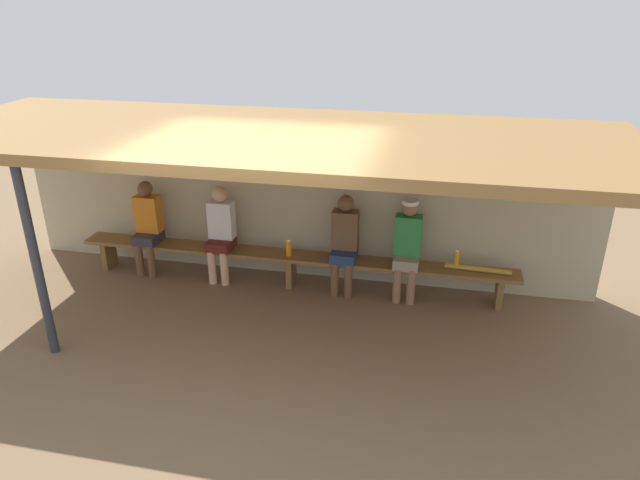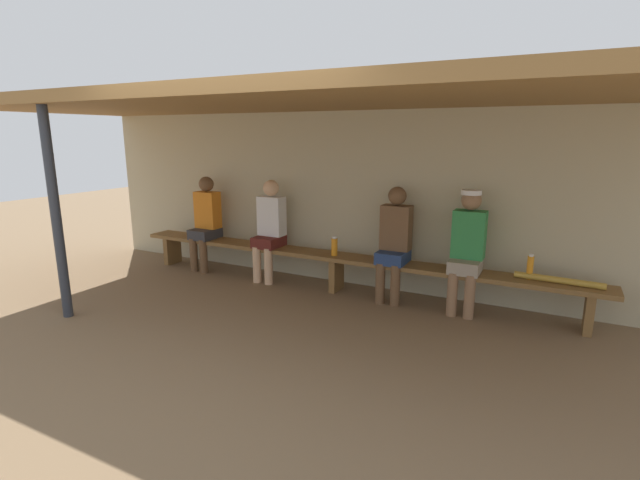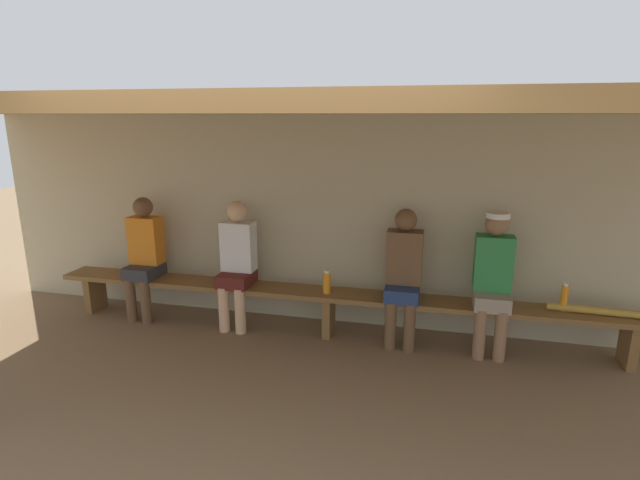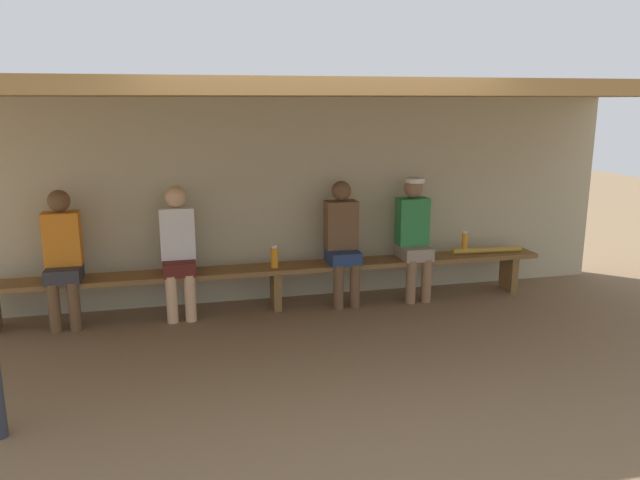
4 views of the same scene
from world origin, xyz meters
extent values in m
plane|color=brown|center=(0.00, 0.00, 0.00)|extent=(24.00, 24.00, 0.00)
cube|color=#B7AD8C|center=(0.00, 2.00, 1.10)|extent=(8.00, 0.20, 2.20)
cube|color=olive|center=(0.00, 0.70, 2.26)|extent=(8.00, 2.80, 0.12)
cube|color=brown|center=(0.00, 1.55, 0.43)|extent=(6.00, 0.36, 0.05)
cube|color=brown|center=(-2.75, 1.55, 0.21)|extent=(0.08, 0.29, 0.41)
cube|color=brown|center=(0.00, 1.55, 0.21)|extent=(0.08, 0.29, 0.41)
cube|color=brown|center=(2.75, 1.55, 0.21)|extent=(0.08, 0.29, 0.41)
cube|color=gray|center=(1.55, 1.53, 0.53)|extent=(0.32, 0.40, 0.14)
cylinder|color=#8C6647|center=(1.46, 1.37, 0.24)|extent=(0.11, 0.11, 0.48)
cylinder|color=#8C6647|center=(1.64, 1.37, 0.24)|extent=(0.11, 0.11, 0.48)
cube|color=#2D8442|center=(1.55, 1.61, 0.86)|extent=(0.34, 0.20, 0.52)
sphere|color=#8C6647|center=(1.55, 1.61, 1.23)|extent=(0.21, 0.21, 0.21)
cylinder|color=white|center=(1.55, 1.57, 1.32)|extent=(0.21, 0.21, 0.05)
cube|color=#333338|center=(-2.07, 1.53, 0.53)|extent=(0.32, 0.40, 0.14)
cylinder|color=brown|center=(-2.16, 1.37, 0.24)|extent=(0.11, 0.11, 0.48)
cylinder|color=brown|center=(-1.98, 1.37, 0.24)|extent=(0.11, 0.11, 0.48)
cube|color=orange|center=(-2.07, 1.61, 0.86)|extent=(0.34, 0.20, 0.52)
sphere|color=brown|center=(-2.07, 1.61, 1.23)|extent=(0.21, 0.21, 0.21)
cube|color=#591E19|center=(-0.98, 1.53, 0.53)|extent=(0.32, 0.40, 0.14)
cylinder|color=#DBAD84|center=(-1.07, 1.37, 0.24)|extent=(0.11, 0.11, 0.48)
cylinder|color=#DBAD84|center=(-0.89, 1.37, 0.24)|extent=(0.11, 0.11, 0.48)
cube|color=white|center=(-0.98, 1.61, 0.86)|extent=(0.34, 0.20, 0.52)
sphere|color=#DBAD84|center=(-0.98, 1.61, 1.23)|extent=(0.21, 0.21, 0.21)
cube|color=navy|center=(0.73, 1.53, 0.53)|extent=(0.32, 0.40, 0.14)
cylinder|color=brown|center=(0.64, 1.37, 0.24)|extent=(0.11, 0.11, 0.48)
cylinder|color=brown|center=(0.82, 1.37, 0.24)|extent=(0.11, 0.11, 0.48)
cube|color=brown|center=(0.73, 1.61, 0.86)|extent=(0.34, 0.20, 0.52)
sphere|color=brown|center=(0.73, 1.61, 1.23)|extent=(0.21, 0.21, 0.21)
cylinder|color=orange|center=(2.18, 1.58, 0.58)|extent=(0.06, 0.06, 0.24)
cylinder|color=white|center=(2.18, 1.58, 0.71)|extent=(0.04, 0.04, 0.02)
cylinder|color=orange|center=(-0.01, 1.52, 0.57)|extent=(0.08, 0.08, 0.21)
cylinder|color=white|center=(-0.01, 1.52, 0.68)|extent=(0.05, 0.05, 0.02)
cylinder|color=#B28C33|center=(2.45, 1.55, 0.49)|extent=(0.83, 0.12, 0.07)
camera|label=1|loc=(1.85, -5.24, 3.74)|focal=32.23mm
camera|label=2|loc=(2.37, -3.48, 1.91)|focal=26.09mm
camera|label=3|loc=(1.01, -3.01, 2.19)|focal=27.58mm
camera|label=4|loc=(-1.02, -4.60, 2.17)|focal=34.41mm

